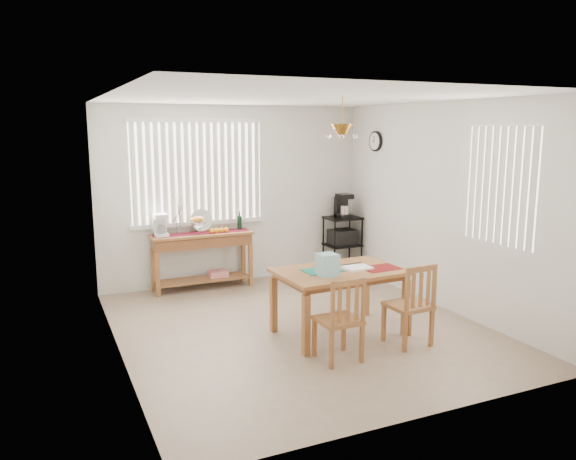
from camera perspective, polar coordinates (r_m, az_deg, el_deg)
name	(u,v)px	position (r m, az deg, el deg)	size (l,w,h in m)	color
ground	(300,328)	(6.60, 1.18, -9.91)	(4.00, 4.50, 0.01)	#9F846C
room_shell	(300,182)	(6.23, 1.21, 4.93)	(4.20, 4.70, 2.70)	silver
sideboard	(203,247)	(8.07, -8.65, -1.72)	(1.43, 0.40, 0.81)	#9E6435
sideboard_items	(186,225)	(7.97, -10.30, 0.47)	(1.36, 0.34, 0.62)	maroon
wire_cart	(342,239)	(8.92, 5.55, -0.94)	(0.53, 0.42, 0.90)	black
cart_items	(343,206)	(8.84, 5.58, 2.42)	(0.21, 0.25, 0.37)	black
dining_table	(339,277)	(6.25, 5.24, -4.80)	(1.41, 0.94, 0.74)	#9E6435
table_items	(335,266)	(6.04, 4.79, -3.63)	(1.07, 0.48, 0.24)	#15765F
chair_left	(340,320)	(5.59, 5.32, -9.09)	(0.41, 0.41, 0.86)	#9E6435
chair_right	(411,305)	(6.09, 12.36, -7.48)	(0.44, 0.44, 0.90)	#9E6435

